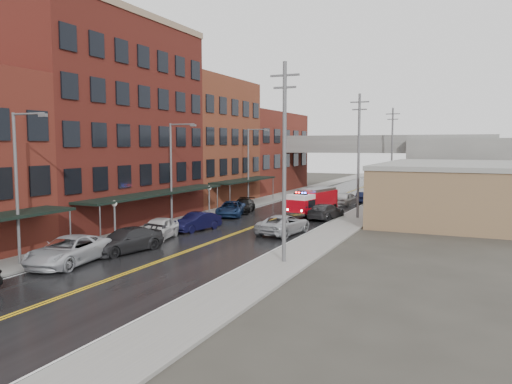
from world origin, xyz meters
The scene contains 32 objects.
road centered at (0.00, 30.00, 0.01)m, with size 11.00×160.00×0.02m, color black.
sidewalk_left centered at (-7.30, 30.00, 0.07)m, with size 3.00×160.00×0.15m, color slate.
sidewalk_right centered at (7.30, 30.00, 0.07)m, with size 3.00×160.00×0.15m, color slate.
curb_left centered at (-5.65, 30.00, 0.07)m, with size 0.30×160.00×0.15m, color gray.
curb_right centered at (5.65, 30.00, 0.07)m, with size 0.30×160.00×0.15m, color gray.
brick_building_b centered at (-13.30, 23.00, 9.00)m, with size 9.00×20.00×18.00m, color #4E1714.
brick_building_c centered at (-13.30, 40.50, 7.50)m, with size 9.00×15.00×15.00m, color brown.
brick_building_far centered at (-13.30, 58.00, 6.00)m, with size 9.00×20.00×12.00m, color maroon.
tan_building centered at (16.00, 40.00, 2.50)m, with size 14.00×22.00×5.00m, color brown.
right_far_block centered at (18.00, 70.00, 4.00)m, with size 18.00×30.00×8.00m, color slate.
awning_1 centered at (-7.49, 23.00, 2.99)m, with size 2.60×18.00×3.09m.
awning_2 centered at (-7.49, 40.50, 2.99)m, with size 2.60×13.00×3.09m.
globe_lamp_1 centered at (-6.40, 16.00, 2.31)m, with size 0.44×0.44×3.12m.
globe_lamp_2 centered at (-6.40, 30.00, 2.31)m, with size 0.44×0.44×3.12m.
street_lamp_0 centered at (-6.55, 8.00, 5.19)m, with size 2.64×0.22×9.00m.
street_lamp_1 centered at (-6.55, 24.00, 5.19)m, with size 2.64×0.22×9.00m.
street_lamp_2 centered at (-6.55, 40.00, 5.19)m, with size 2.64×0.22×9.00m.
utility_pole_0 centered at (7.20, 15.00, 6.31)m, with size 1.80×0.24×12.00m.
utility_pole_1 centered at (7.20, 35.00, 6.31)m, with size 1.80×0.24×12.00m.
utility_pole_2 centered at (7.20, 55.00, 6.31)m, with size 1.80×0.24×12.00m.
overpass centered at (0.00, 62.00, 5.99)m, with size 40.00×10.00×7.50m.
fire_truck centered at (2.30, 35.92, 1.44)m, with size 3.91×7.59×2.66m.
parked_car_left_2 centered at (-4.53, 9.56, 0.84)m, with size 2.78×6.02×1.67m, color #B0B3B9.
parked_car_left_3 centered at (-3.60, 13.73, 0.80)m, with size 2.23×5.48×1.59m, color #242427.
parked_car_left_4 centered at (-4.25, 18.36, 0.83)m, with size 1.96×4.88×1.66m, color silver.
parked_car_left_5 centered at (-3.60, 22.88, 0.76)m, with size 1.61×4.63×1.52m, color black.
parked_car_left_6 centered at (-4.87, 31.73, 0.74)m, with size 2.45×5.32×1.48m, color navy.
parked_car_left_7 centered at (-5.00, 34.80, 0.71)m, with size 1.99×4.90×1.42m, color black.
parked_car_right_0 centered at (3.60, 24.37, 0.79)m, with size 2.61×5.66×1.57m, color #9DA0A5.
parked_car_right_1 centered at (4.40, 33.66, 0.75)m, with size 2.10×5.17×1.50m, color #2A2A2D.
parked_car_right_2 centered at (3.60, 45.44, 0.80)m, with size 1.89×4.70×1.60m, color #BBBBBB.
parked_car_right_3 centered at (5.00, 48.35, 0.71)m, with size 1.50×4.31×1.42m, color black.
Camera 1 is at (17.73, -12.70, 7.16)m, focal length 35.00 mm.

